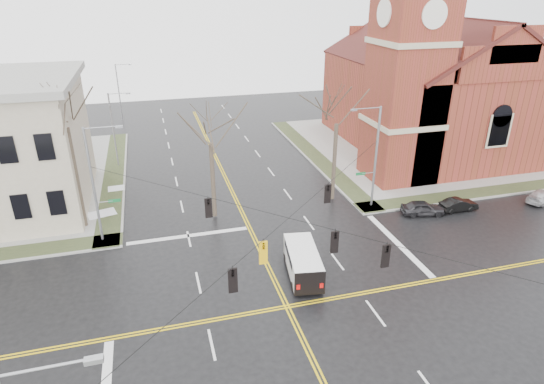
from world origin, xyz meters
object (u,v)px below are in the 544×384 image
object	(u,v)px
church	(429,78)
streetlight_north_b	(120,90)
streetlight_north_a	(114,127)
parked_car_a	(423,208)
tree_ne	(337,119)
tree_nw_far	(66,121)
signal_pole_nw	(95,182)
signal_pole_ne	(374,155)
tree_nw_near	(210,138)
cargo_van	(302,260)
parked_car_c	(542,196)
parked_car_b	(459,205)

from	to	relation	value
church	streetlight_north_b	world-z (taller)	church
streetlight_north_a	streetlight_north_b	world-z (taller)	same
parked_car_a	tree_ne	size ratio (longest dim) A/B	0.35
tree_ne	streetlight_north_b	bearing A→B (deg)	119.31
church	parked_car_a	distance (m)	20.25
parked_car_a	tree_nw_far	world-z (taller)	tree_nw_far
church	signal_pole_nw	distance (m)	38.61
tree_nw_far	parked_car_a	bearing A→B (deg)	-10.93
church	signal_pole_ne	world-z (taller)	church
church	tree_nw_near	bearing A→B (deg)	-156.81
streetlight_north_b	tree_nw_near	xyz separation A→B (m)	(8.22, -34.87, 2.66)
signal_pole_nw	tree_ne	xyz separation A→B (m)	(19.93, 2.19, 2.78)
signal_pole_nw	tree_nw_far	distance (m)	5.17
signal_pole_nw	parked_car_a	size ratio (longest dim) A/B	2.44
cargo_van	parked_car_c	bearing A→B (deg)	20.46
streetlight_north_a	parked_car_b	size ratio (longest dim) A/B	2.34
signal_pole_nw	tree_nw_far	size ratio (longest dim) A/B	0.72
cargo_van	signal_pole_ne	bearing A→B (deg)	50.95
parked_car_a	tree_ne	distance (m)	10.73
parked_car_a	parked_car_c	xyz separation A→B (m)	(12.07, -0.59, -0.07)
signal_pole_ne	signal_pole_nw	distance (m)	22.64
church	tree_ne	xyz separation A→B (m)	(-16.15, -11.10, -0.70)
streetlight_north_b	parked_car_c	size ratio (longest dim) A/B	2.08
tree_nw_far	cargo_van	bearing A→B (deg)	-36.51
streetlight_north_b	tree_nw_near	distance (m)	35.92
church	cargo_van	distance (m)	32.23
streetlight_north_b	parked_car_c	world-z (taller)	streetlight_north_b
church	signal_pole_ne	size ratio (longest dim) A/B	3.06
streetlight_north_b	parked_car_b	xyz separation A→B (m)	(29.18, -39.32, -3.90)
tree_nw_far	tree_nw_near	bearing A→B (deg)	-6.02
streetlight_north_a	cargo_van	world-z (taller)	streetlight_north_a
streetlight_north_b	tree_nw_far	xyz separation A→B (m)	(-2.34, -33.76, 4.53)
signal_pole_nw	tree_nw_far	world-z (taller)	tree_nw_far
tree_nw_near	streetlight_north_b	bearing A→B (deg)	103.26
church	streetlight_north_b	distance (m)	42.53
cargo_van	tree_nw_near	distance (m)	12.48
streetlight_north_a	streetlight_north_b	distance (m)	20.00
signal_pole_ne	signal_pole_nw	size ratio (longest dim) A/B	1.00
tree_nw_near	tree_ne	xyz separation A→B (m)	(11.05, 0.55, 0.60)
signal_pole_ne	tree_ne	xyz separation A→B (m)	(-2.71, 2.19, 2.78)
tree_ne	parked_car_b	bearing A→B (deg)	-26.78
parked_car_a	parked_car_b	bearing A→B (deg)	-80.06
signal_pole_ne	parked_car_b	distance (m)	8.89
streetlight_north_a	church	bearing A→B (deg)	-5.19
cargo_van	parked_car_a	world-z (taller)	cargo_van
streetlight_north_a	tree_nw_near	size ratio (longest dim) A/B	0.81
parked_car_b	tree_ne	bearing A→B (deg)	62.87
parked_car_c	streetlight_north_b	bearing A→B (deg)	20.69
streetlight_north_b	parked_car_a	size ratio (longest dim) A/B	2.17
signal_pole_ne	tree_nw_far	bearing A→B (deg)	173.56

